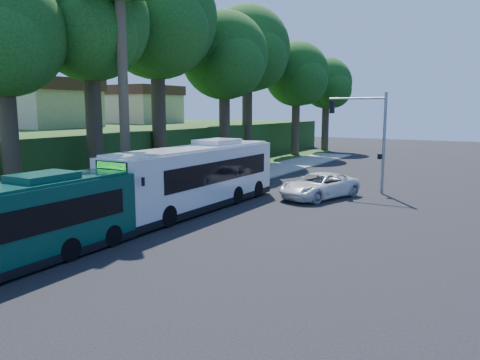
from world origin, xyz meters
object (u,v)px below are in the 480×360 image
Objects in this scene: white_bus at (198,176)px; teal_bus at (3,227)px; bus_shelter at (122,179)px; pickup at (319,186)px.

teal_bus is (0.30, -12.50, -0.29)m from white_bus.
bus_shelter is at bearing -147.57° from white_bus.
teal_bus is 1.92× the size of pickup.
white_bus is 1.17× the size of teal_bus.
teal_bus reaches higher than bus_shelter.
bus_shelter is at bearing 111.29° from teal_bus.
bus_shelter is 0.24× the size of white_bus.
teal_bus reaches higher than pickup.
white_bus reaches higher than bus_shelter.
pickup is at bearing 75.36° from teal_bus.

